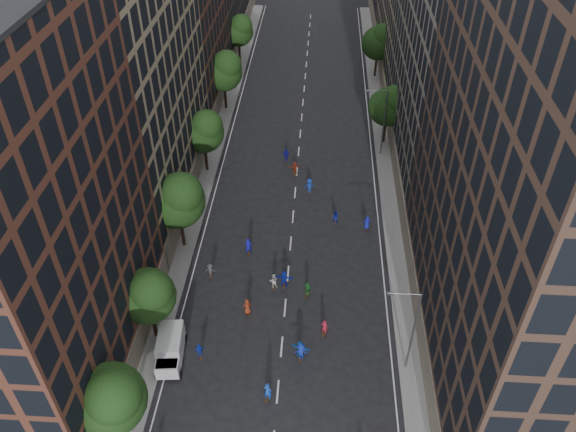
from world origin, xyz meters
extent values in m
plane|color=black|center=(0.00, 40.00, 0.00)|extent=(240.00, 240.00, 0.00)
cube|color=slate|center=(-12.00, 47.50, 0.07)|extent=(4.00, 105.00, 0.15)
cube|color=slate|center=(12.00, 47.50, 0.07)|extent=(4.00, 105.00, 0.15)
cube|color=#502A1E|center=(-19.00, 11.00, 15.00)|extent=(14.00, 22.00, 30.00)
cube|color=#877558|center=(-19.00, 35.00, 17.00)|extent=(14.00, 26.00, 34.00)
cube|color=#502A1E|center=(-19.00, 58.00, 14.00)|extent=(14.00, 20.00, 28.00)
cube|color=#422D23|center=(19.00, 15.00, 18.00)|extent=(14.00, 30.00, 36.00)
cube|color=#685F56|center=(19.00, 44.00, 16.50)|extent=(14.00, 28.00, 33.00)
cylinder|color=black|center=(-11.20, 4.00, 1.98)|extent=(0.36, 0.36, 3.96)
sphere|color=black|center=(-11.20, 4.00, 5.58)|extent=(5.20, 5.20, 5.20)
sphere|color=black|center=(-10.55, 3.48, 6.88)|extent=(3.90, 3.90, 3.90)
cylinder|color=black|center=(-11.20, 14.00, 1.85)|extent=(0.36, 0.36, 3.70)
sphere|color=black|center=(-11.20, 14.00, 5.21)|extent=(4.80, 4.80, 4.80)
sphere|color=black|center=(-10.60, 13.52, 6.41)|extent=(3.60, 3.60, 3.60)
cylinder|color=black|center=(-11.20, 26.00, 2.11)|extent=(0.36, 0.36, 4.22)
sphere|color=black|center=(-11.20, 26.00, 5.95)|extent=(5.60, 5.60, 5.60)
sphere|color=black|center=(-10.50, 25.44, 7.35)|extent=(4.20, 4.20, 4.20)
cylinder|color=black|center=(-11.20, 40.00, 1.94)|extent=(0.36, 0.36, 3.87)
sphere|color=black|center=(-11.20, 40.00, 5.46)|extent=(5.00, 5.00, 5.00)
sphere|color=black|center=(-10.57, 39.50, 6.71)|extent=(3.75, 3.75, 3.75)
cylinder|color=black|center=(-11.20, 56.00, 2.02)|extent=(0.36, 0.36, 4.05)
sphere|color=black|center=(-11.20, 56.00, 5.70)|extent=(5.40, 5.40, 5.40)
sphere|color=black|center=(-10.52, 55.46, 7.05)|extent=(4.05, 4.05, 4.05)
cylinder|color=black|center=(-11.20, 72.00, 1.89)|extent=(0.36, 0.36, 3.78)
sphere|color=black|center=(-11.20, 72.00, 5.33)|extent=(4.80, 4.80, 4.80)
sphere|color=black|center=(-10.60, 71.52, 6.53)|extent=(3.60, 3.60, 3.60)
cylinder|color=black|center=(11.20, 48.00, 1.87)|extent=(0.36, 0.36, 3.74)
sphere|color=black|center=(11.20, 48.00, 5.27)|extent=(5.00, 5.00, 5.00)
sphere|color=black|center=(11.82, 47.50, 6.52)|extent=(3.75, 3.75, 3.75)
cylinder|color=black|center=(11.20, 68.00, 1.98)|extent=(0.36, 0.36, 3.96)
sphere|color=black|center=(11.20, 68.00, 5.58)|extent=(5.20, 5.20, 5.20)
sphere|color=black|center=(11.85, 67.48, 6.88)|extent=(3.90, 3.90, 3.90)
cylinder|color=#595B60|center=(10.60, 12.00, 4.50)|extent=(0.18, 0.18, 9.00)
cylinder|color=#595B60|center=(9.40, 12.00, 9.00)|extent=(2.40, 0.12, 0.12)
cube|color=#595B60|center=(8.30, 12.00, 8.95)|extent=(0.50, 0.22, 0.15)
cylinder|color=#595B60|center=(10.60, 45.00, 4.50)|extent=(0.18, 0.18, 9.00)
cylinder|color=#595B60|center=(9.40, 45.00, 9.00)|extent=(2.40, 0.12, 0.12)
cube|color=#595B60|center=(8.30, 45.00, 8.95)|extent=(0.50, 0.22, 0.15)
cube|color=silver|center=(-9.35, 12.18, 1.39)|extent=(2.32, 3.62, 2.11)
cube|color=silver|center=(-9.16, 10.08, 1.01)|extent=(2.05, 1.70, 1.34)
cube|color=black|center=(-9.16, 10.08, 1.63)|extent=(1.83, 1.40, 0.10)
cylinder|color=black|center=(-10.09, 9.71, 0.36)|extent=(0.30, 0.75, 0.73)
cylinder|color=black|center=(-8.18, 9.88, 0.36)|extent=(0.30, 0.75, 0.73)
cylinder|color=black|center=(-10.43, 13.43, 0.36)|extent=(0.30, 0.75, 0.73)
cylinder|color=black|center=(-8.52, 13.60, 0.36)|extent=(0.30, 0.75, 0.73)
imported|color=blue|center=(-0.75, 8.33, 0.95)|extent=(0.79, 0.63, 1.90)
imported|color=#152AAD|center=(1.74, 12.38, 0.88)|extent=(1.16, 0.69, 1.76)
imported|color=#1734BC|center=(-6.91, 12.04, 0.79)|extent=(1.00, 0.68, 1.58)
imported|color=blue|center=(1.66, 12.60, 0.92)|extent=(1.79, 1.02, 1.84)
imported|color=maroon|center=(-3.43, 17.16, 0.83)|extent=(0.94, 0.76, 1.66)
imported|color=#AF1D32|center=(3.69, 15.16, 0.84)|extent=(0.69, 0.55, 1.67)
imported|color=silver|center=(-1.28, 20.56, 0.83)|extent=(0.85, 0.69, 1.66)
imported|color=#444449|center=(-7.63, 21.68, 0.75)|extent=(1.01, 0.62, 1.50)
imported|color=#227229|center=(2.04, 19.76, 0.81)|extent=(1.03, 0.68, 1.63)
imported|color=#1524AD|center=(-0.27, 20.81, 0.92)|extent=(1.77, 0.75, 1.85)
imported|color=#161FB6|center=(8.13, 29.96, 0.77)|extent=(0.80, 0.57, 1.54)
imported|color=#1516AC|center=(-4.28, 25.20, 0.97)|extent=(0.78, 0.59, 1.94)
imported|color=#1524AC|center=(4.69, 30.80, 0.76)|extent=(0.80, 0.66, 1.53)
imported|color=#1438AA|center=(1.66, 36.15, 0.92)|extent=(1.33, 0.98, 1.84)
imported|color=#121397|center=(-1.47, 42.41, 0.96)|extent=(1.19, 0.67, 1.92)
imported|color=#983019|center=(-0.26, 39.89, 0.82)|extent=(1.59, 0.80, 1.64)
camera|label=1|loc=(2.47, -17.11, 39.94)|focal=35.00mm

